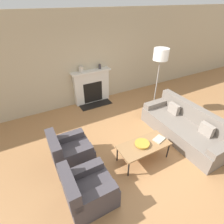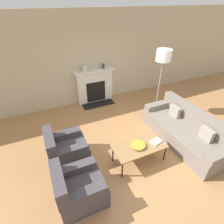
{
  "view_description": "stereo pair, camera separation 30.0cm",
  "coord_description": "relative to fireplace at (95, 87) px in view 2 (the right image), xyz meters",
  "views": [
    {
      "loc": [
        -2.18,
        -2.15,
        3.12
      ],
      "look_at": [
        -0.24,
        1.42,
        0.45
      ],
      "focal_mm": 28.0,
      "sensor_mm": 36.0,
      "label": 1
    },
    {
      "loc": [
        -1.91,
        -2.29,
        3.12
      ],
      "look_at": [
        -0.24,
        1.42,
        0.45
      ],
      "focal_mm": 28.0,
      "sensor_mm": 36.0,
      "label": 2
    }
  ],
  "objects": [
    {
      "name": "ground_plane",
      "position": [
        0.19,
        -2.96,
        -0.56
      ],
      "size": [
        18.0,
        18.0,
        0.0
      ],
      "primitive_type": "plane",
      "color": "#A87547"
    },
    {
      "name": "wall_back",
      "position": [
        0.19,
        0.14,
        0.89
      ],
      "size": [
        18.0,
        0.06,
        2.9
      ],
      "color": "#BCAD8E",
      "rests_on": "ground_plane"
    },
    {
      "name": "fireplace",
      "position": [
        0.0,
        0.0,
        0.0
      ],
      "size": [
        1.34,
        0.59,
        1.15
      ],
      "color": "silver",
      "rests_on": "ground_plane"
    },
    {
      "name": "couch",
      "position": [
        1.37,
        -2.87,
        -0.26
      ],
      "size": [
        0.91,
        2.3,
        0.82
      ],
      "rotation": [
        0.0,
        0.0,
        -1.57
      ],
      "color": "slate",
      "rests_on": "ground_plane"
    },
    {
      "name": "armchair_near",
      "position": [
        -1.52,
        -3.35,
        -0.24
      ],
      "size": [
        0.83,
        0.73,
        0.84
      ],
      "rotation": [
        0.0,
        0.0,
        1.57
      ],
      "color": "#423D42",
      "rests_on": "ground_plane"
    },
    {
      "name": "armchair_far",
      "position": [
        -1.52,
        -2.34,
        -0.24
      ],
      "size": [
        0.83,
        0.73,
        0.84
      ],
      "rotation": [
        0.0,
        0.0,
        1.57
      ],
      "color": "#423D42",
      "rests_on": "ground_plane"
    },
    {
      "name": "coffee_table",
      "position": [
        -0.06,
        -3.0,
        -0.15
      ],
      "size": [
        1.15,
        0.54,
        0.44
      ],
      "color": "olive",
      "rests_on": "ground_plane"
    },
    {
      "name": "bowl",
      "position": [
        -0.09,
        -2.98,
        -0.09
      ],
      "size": [
        0.32,
        0.32,
        0.06
      ],
      "color": "#BC8E2D",
      "rests_on": "coffee_table"
    },
    {
      "name": "book",
      "position": [
        0.34,
        -3.03,
        -0.11
      ],
      "size": [
        0.31,
        0.25,
        0.02
      ],
      "rotation": [
        0.0,
        0.0,
        0.28
      ],
      "color": "#B2A893",
      "rests_on": "coffee_table"
    },
    {
      "name": "floor_lamp",
      "position": [
        1.47,
        -1.52,
        1.11
      ],
      "size": [
        0.41,
        0.41,
        1.99
      ],
      "color": "gray",
      "rests_on": "ground_plane"
    },
    {
      "name": "mantel_vase_left",
      "position": [
        -0.31,
        0.01,
        0.68
      ],
      "size": [
        0.15,
        0.15,
        0.18
      ],
      "color": "beige",
      "rests_on": "fireplace"
    },
    {
      "name": "mantel_vase_center_left",
      "position": [
        0.33,
        0.01,
        0.67
      ],
      "size": [
        0.08,
        0.08,
        0.16
      ],
      "color": "#3D383D",
      "rests_on": "fireplace"
    }
  ]
}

